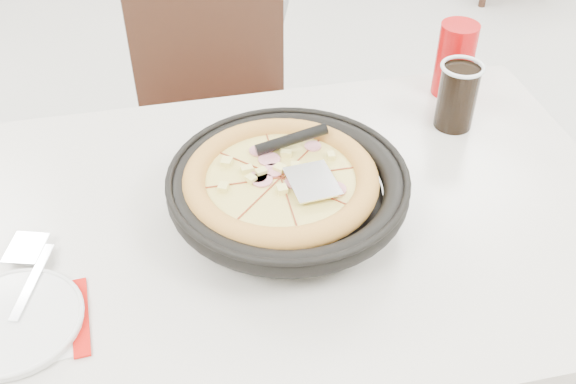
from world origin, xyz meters
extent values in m
plane|color=#B1B1AC|center=(0.00, 0.00, 0.00)|extent=(7.00, 7.00, 0.00)
cylinder|color=black|center=(0.06, -0.47, 0.77)|extent=(0.13, 0.13, 0.04)
cylinder|color=black|center=(0.00, -0.51, 0.79)|extent=(0.35, 0.35, 0.01)
cylinder|color=gold|center=(-0.01, -0.50, 0.81)|extent=(0.30, 0.30, 0.02)
cube|color=white|center=(0.03, -0.54, 0.84)|extent=(0.08, 0.10, 0.00)
cube|color=white|center=(-0.43, -0.67, 0.75)|extent=(0.16, 0.16, 0.00)
cylinder|color=silver|center=(-0.45, -0.66, 0.76)|extent=(0.22, 0.22, 0.01)
cube|color=white|center=(-0.42, -0.59, 0.77)|extent=(0.06, 0.15, 0.00)
cylinder|color=black|center=(0.38, -0.31, 0.81)|extent=(0.08, 0.08, 0.13)
cylinder|color=#B00809|center=(0.43, -0.19, 0.83)|extent=(0.09, 0.09, 0.16)
camera|label=1|loc=(-0.19, -1.36, 1.54)|focal=42.00mm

